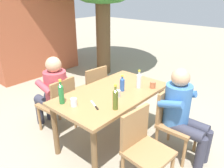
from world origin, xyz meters
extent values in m
plane|color=gray|center=(0.00, 0.00, 0.00)|extent=(24.00, 24.00, 0.00)
cube|color=#A37547|center=(0.00, 0.00, 0.74)|extent=(1.56, 0.87, 0.04)
cylinder|color=brown|center=(-0.70, -0.36, 0.36)|extent=(0.07, 0.07, 0.72)
cylinder|color=brown|center=(0.70, -0.36, 0.36)|extent=(0.07, 0.07, 0.72)
cylinder|color=brown|center=(-0.70, 0.36, 0.36)|extent=(0.07, 0.07, 0.72)
cylinder|color=brown|center=(0.70, 0.36, 0.36)|extent=(0.07, 0.07, 0.72)
cube|color=#A37547|center=(-0.35, 0.82, 0.43)|extent=(0.46, 0.46, 0.04)
cube|color=#A37547|center=(-0.34, 0.62, 0.66)|extent=(0.42, 0.06, 0.42)
cylinder|color=#A37547|center=(-0.17, 1.02, 0.21)|extent=(0.04, 0.04, 0.41)
cylinder|color=#A37547|center=(-0.55, 0.99, 0.21)|extent=(0.04, 0.04, 0.41)
cylinder|color=#A37547|center=(-0.15, 0.64, 0.21)|extent=(0.04, 0.04, 0.41)
cylinder|color=#A37547|center=(-0.53, 0.62, 0.21)|extent=(0.04, 0.04, 0.41)
cube|color=#A37547|center=(0.35, -0.82, 0.43)|extent=(0.45, 0.45, 0.04)
cube|color=#A37547|center=(0.35, -0.62, 0.66)|extent=(0.42, 0.05, 0.42)
cylinder|color=#A37547|center=(0.16, -1.01, 0.21)|extent=(0.04, 0.04, 0.41)
cylinder|color=#A37547|center=(0.54, -1.00, 0.21)|extent=(0.04, 0.04, 0.41)
cylinder|color=#A37547|center=(0.16, -0.63, 0.21)|extent=(0.04, 0.04, 0.41)
cylinder|color=#A37547|center=(0.54, -0.62, 0.21)|extent=(0.04, 0.04, 0.41)
cube|color=#A37547|center=(0.35, 0.82, 0.43)|extent=(0.49, 0.49, 0.04)
cube|color=#A37547|center=(0.33, 0.62, 0.66)|extent=(0.42, 0.09, 0.42)
cylinder|color=#A37547|center=(0.56, 0.98, 0.21)|extent=(0.04, 0.04, 0.41)
cylinder|color=#A37547|center=(0.18, 1.03, 0.21)|extent=(0.04, 0.04, 0.41)
cylinder|color=#A37547|center=(0.52, 0.61, 0.21)|extent=(0.04, 0.04, 0.41)
cylinder|color=#A37547|center=(0.14, 0.65, 0.21)|extent=(0.04, 0.04, 0.41)
cube|color=#A37547|center=(-0.35, -0.82, 0.43)|extent=(0.48, 0.48, 0.04)
cube|color=#A37547|center=(-0.33, -0.62, 0.66)|extent=(0.42, 0.07, 0.42)
cylinder|color=#A37547|center=(-0.14, -0.64, 0.21)|extent=(0.04, 0.04, 0.41)
cylinder|color=#B7424C|center=(-0.35, 0.77, 0.71)|extent=(0.32, 0.32, 0.52)
sphere|color=tan|center=(-0.35, 0.77, 1.07)|extent=(0.22, 0.22, 0.22)
cylinder|color=#383847|center=(-0.26, 0.97, 0.45)|extent=(0.14, 0.40, 0.14)
cylinder|color=#383847|center=(-0.26, 1.17, 0.23)|extent=(0.11, 0.11, 0.45)
cylinder|color=#B7424C|center=(-0.16, 0.77, 0.79)|extent=(0.09, 0.31, 0.16)
cylinder|color=#383847|center=(-0.44, 0.97, 0.45)|extent=(0.14, 0.40, 0.14)
cylinder|color=#383847|center=(-0.44, 1.17, 0.23)|extent=(0.11, 0.11, 0.45)
cylinder|color=#B7424C|center=(-0.54, 0.77, 0.79)|extent=(0.09, 0.31, 0.16)
cylinder|color=#3D70B2|center=(0.35, -0.77, 0.71)|extent=(0.32, 0.32, 0.52)
sphere|color=tan|center=(0.35, -0.77, 1.07)|extent=(0.22, 0.22, 0.22)
cylinder|color=#383847|center=(0.26, -0.97, 0.45)|extent=(0.14, 0.40, 0.14)
cylinder|color=#383847|center=(0.26, -1.17, 0.23)|extent=(0.11, 0.11, 0.45)
cylinder|color=#3D70B2|center=(0.16, -0.77, 0.79)|extent=(0.09, 0.31, 0.16)
cylinder|color=#383847|center=(0.44, -0.97, 0.45)|extent=(0.14, 0.40, 0.14)
cylinder|color=#383847|center=(0.44, -1.17, 0.23)|extent=(0.11, 0.11, 0.45)
cylinder|color=#3D70B2|center=(0.54, -0.77, 0.79)|extent=(0.09, 0.31, 0.16)
cylinder|color=#287A38|center=(-0.63, 0.25, 0.87)|extent=(0.06, 0.06, 0.22)
cone|color=#287A38|center=(-0.63, 0.25, 1.00)|extent=(0.06, 0.06, 0.03)
cylinder|color=#287A38|center=(-0.63, 0.25, 1.03)|extent=(0.03, 0.03, 0.03)
cylinder|color=yellow|center=(-0.63, 0.25, 1.06)|extent=(0.03, 0.03, 0.02)
cylinder|color=#566623|center=(-0.31, -0.32, 0.87)|extent=(0.06, 0.06, 0.22)
cone|color=#566623|center=(-0.31, -0.32, 1.00)|extent=(0.06, 0.06, 0.03)
cylinder|color=#566623|center=(-0.31, -0.32, 1.03)|extent=(0.03, 0.03, 0.03)
cylinder|color=yellow|center=(-0.31, -0.32, 1.06)|extent=(0.03, 0.03, 0.02)
cylinder|color=white|center=(0.36, -0.18, 0.85)|extent=(0.06, 0.06, 0.19)
cone|color=white|center=(0.36, -0.18, 0.96)|extent=(0.06, 0.06, 0.03)
cylinder|color=white|center=(0.36, -0.18, 0.99)|extent=(0.03, 0.03, 0.03)
cylinder|color=yellow|center=(0.36, -0.18, 1.01)|extent=(0.03, 0.03, 0.02)
cylinder|color=#2D56A3|center=(0.13, -0.07, 0.84)|extent=(0.06, 0.06, 0.16)
cone|color=#2D56A3|center=(0.13, -0.07, 0.94)|extent=(0.06, 0.06, 0.02)
cylinder|color=#2D56A3|center=(0.13, -0.07, 0.96)|extent=(0.03, 0.03, 0.02)
cylinder|color=yellow|center=(0.13, -0.07, 0.98)|extent=(0.03, 0.03, 0.02)
cylinder|color=#B2B7BC|center=(-0.05, -0.14, 0.81)|extent=(0.07, 0.07, 0.09)
cylinder|color=#BC6B47|center=(0.48, -0.33, 0.81)|extent=(0.08, 0.08, 0.09)
cylinder|color=silver|center=(-0.58, 0.09, 0.81)|extent=(0.08, 0.08, 0.10)
cube|color=silver|center=(-0.39, -0.05, 0.76)|extent=(0.10, 0.17, 0.01)
cube|color=black|center=(-0.44, -0.15, 0.77)|extent=(0.05, 0.08, 0.01)
cylinder|color=brown|center=(2.03, 2.06, 1.21)|extent=(0.36, 0.36, 2.41)
cube|color=#B25638|center=(0.88, 3.87, 1.11)|extent=(2.11, 1.75, 2.23)
camera|label=1|loc=(-1.98, -1.73, 2.01)|focal=35.15mm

